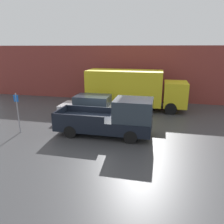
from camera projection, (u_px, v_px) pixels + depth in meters
The scene contains 6 objects.
ground_plane at pixel (100, 128), 13.96m from camera, with size 60.00×60.00×0.00m, color #3D3D3F.
building_wall at pixel (122, 74), 20.66m from camera, with size 28.00×0.15×5.12m.
pickup_truck at pixel (113, 119), 12.54m from camera, with size 5.55×2.02×2.23m.
car at pixel (92, 107), 15.52m from camera, with size 4.38×1.92×1.73m.
delivery_truck at pixel (133, 88), 17.98m from camera, with size 8.05×2.46×3.16m.
parking_sign at pixel (18, 111), 12.87m from camera, with size 0.30×0.07×2.42m.
Camera 1 is at (3.61, -12.61, 4.97)m, focal length 35.00 mm.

